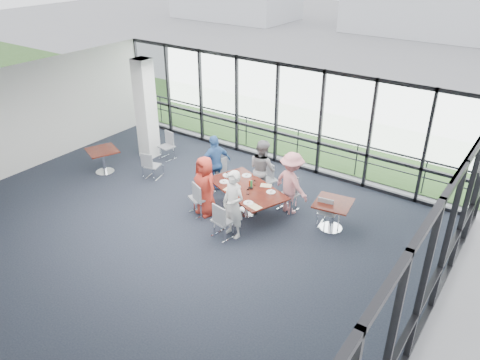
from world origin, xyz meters
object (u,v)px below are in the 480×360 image
Objects in this scene: side_table_left at (102,153)px; diner_near_right at (233,204)px; structural_column at (146,109)px; diner_end at (215,164)px; diner_near_left at (205,186)px; chair_main_fl at (269,180)px; side_table_right at (333,207)px; chair_spare_la at (153,166)px; chair_main_nl at (199,198)px; chair_main_fr at (288,195)px; chair_spare_lb at (167,147)px; diner_far_right at (291,183)px; chair_main_end at (215,173)px; diner_far_left at (262,169)px; chair_spare_r at (329,212)px; chair_main_nr at (223,220)px; main_table at (247,191)px.

diner_near_right is at bearing -5.11° from side_table_left.
structural_column is 1.92× the size of diner_end.
diner_near_right is (1.17, -0.39, 0.05)m from diner_near_left.
diner_end reaches higher than chair_main_fl.
side_table_right is at bearing 52.10° from diner_near_right.
chair_spare_la is (-1.99, -0.49, -0.43)m from diner_end.
chair_main_nl is (0.45, -1.26, -0.37)m from diner_end.
chair_main_fr reaches higher than chair_spare_lb.
diner_near_left reaches higher than chair_main_nl.
diner_far_right is at bearing -4.45° from structural_column.
chair_main_end is (-0.55, 1.35, -0.00)m from chair_main_nl.
chair_spare_la is 1.36m from chair_spare_lb.
diner_far_left is 2.01× the size of chair_spare_r.
chair_main_end is at bearing 13.56° from chair_main_fr.
side_table_left is 7.03m from chair_spare_r.
diner_far_left is 1.85× the size of chair_main_fr.
chair_main_end is at bearing 35.92° from diner_far_left.
chair_main_nl is at bearing 166.70° from chair_main_nr.
chair_main_nr is (0.31, -2.20, -0.38)m from diner_far_left.
diner_end is at bearing 148.96° from diner_near_right.
chair_spare_lb is (-2.57, 0.73, -0.40)m from diner_end.
diner_far_right reaches higher than main_table.
diner_end is at bearing 52.81° from chair_main_fl.
chair_spare_r reaches higher than chair_spare_la.
diner_near_left is at bearing 158.08° from chair_spare_lb.
diner_far_right is (-1.24, 0.12, 0.21)m from side_table_right.
diner_far_left reaches higher than diner_near_left.
chair_main_end reaches higher than chair_spare_r.
chair_spare_lb reaches higher than side_table_right.
chair_main_nr is 2.50m from chair_main_end.
chair_main_end is (-1.69, 1.84, -0.00)m from chair_main_nr.
diner_near_left reaches higher than chair_spare_lb.
chair_main_nr is (-0.15, -0.20, -0.39)m from diner_near_right.
diner_end is at bearing 16.10° from chair_main_fr.
diner_far_right is 4.94m from chair_spare_lb.
diner_near_left is at bearing -25.00° from structural_column.
diner_near_right is 2.35m from chair_main_fl.
chair_spare_lb is at bearing 100.28° from chair_spare_la.
structural_column is 4.70m from chair_main_fl.
diner_near_right is 2.33m from diner_end.
structural_column is 3.51× the size of chair_main_fr.
chair_main_fl is at bearing 115.62° from main_table.
chair_main_nl is 2.55m from chair_spare_la.
chair_spare_lb is at bearing 63.24° from side_table_left.
chair_main_fr is (5.71, 1.31, -0.18)m from side_table_left.
diner_far_right is 0.40m from chair_main_fr.
structural_column reaches higher than chair_main_nr.
chair_spare_lb is at bearing 162.89° from diner_near_left.
side_table_left and side_table_right have the same top height.
chair_main_nr is at bearing -26.15° from structural_column.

